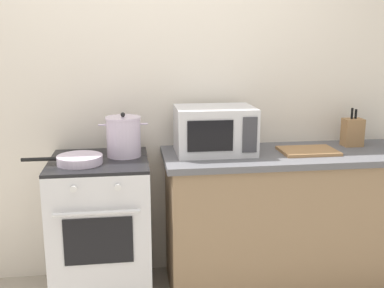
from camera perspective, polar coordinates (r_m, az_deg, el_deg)
The scene contains 9 objects.
back_wall at distance 3.20m, azimuth 0.37°, elevation 5.88°, with size 4.40×0.10×2.50m, color silver.
lower_cabinet_right at distance 3.22m, azimuth 12.04°, elevation -9.31°, with size 1.64×0.56×0.88m, color #8C7051.
countertop_right at distance 3.08m, azimuth 12.44°, elevation -1.35°, with size 1.70×0.60×0.04m, color #59595E.
stove at distance 3.02m, azimuth -11.12°, elevation -10.38°, with size 0.60×0.64×0.92m.
stock_pot at distance 2.91m, azimuth -8.49°, elevation 0.94°, with size 0.30×0.22×0.28m.
frying_pan at distance 2.80m, azimuth -13.88°, elevation -1.89°, with size 0.47×0.27×0.05m.
microwave at distance 2.96m, azimuth 2.82°, elevation 1.75°, with size 0.50×0.37×0.30m.
cutting_board at distance 3.08m, azimuth 14.20°, elevation -0.83°, with size 0.36×0.26×0.02m, color #997047.
knife_block at distance 3.34m, azimuth 19.29°, elevation 1.41°, with size 0.13×0.10×0.26m.
Camera 1 is at (-0.15, -2.17, 1.64)m, focal length 42.98 mm.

